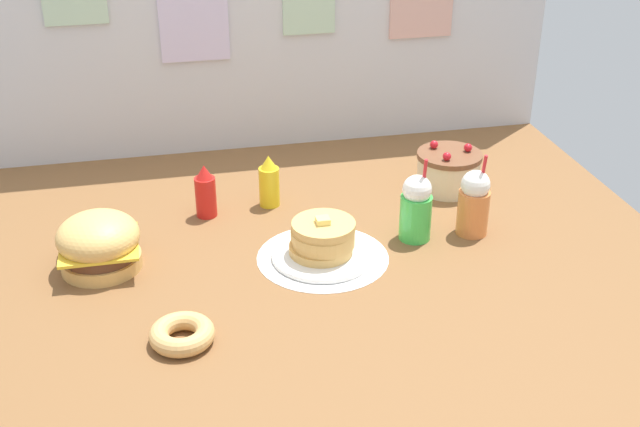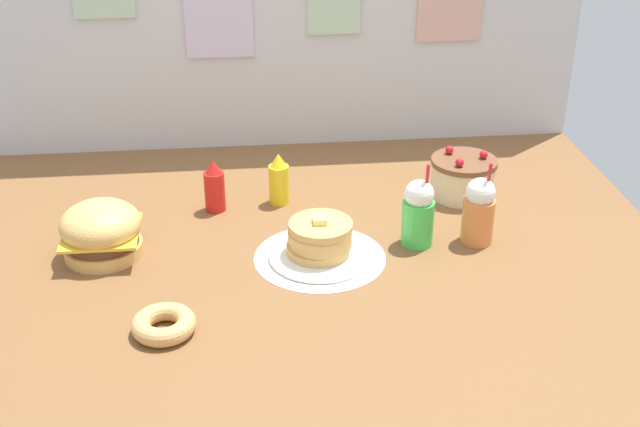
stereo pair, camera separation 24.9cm
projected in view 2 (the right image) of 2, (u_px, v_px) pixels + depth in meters
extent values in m
cube|color=brown|center=(301.00, 265.00, 2.45)|extent=(2.32, 1.87, 0.02)
cube|color=silver|center=(279.00, 21.00, 3.04)|extent=(2.32, 0.03, 0.99)
cube|color=silver|center=(219.00, 24.00, 3.00)|extent=(0.25, 0.01, 0.25)
cube|color=#B2D1B2|center=(334.00, 7.00, 3.01)|extent=(0.20, 0.01, 0.20)
cube|color=#D8A599|center=(450.00, 12.00, 3.07)|extent=(0.25, 0.01, 0.22)
cylinder|color=white|center=(320.00, 257.00, 2.47)|extent=(0.40, 0.40, 0.00)
cylinder|color=#DBA859|center=(104.00, 249.00, 2.48)|extent=(0.24, 0.24, 0.04)
cylinder|color=#59331E|center=(102.00, 238.00, 2.46)|extent=(0.22, 0.22, 0.03)
cube|color=yellow|center=(101.00, 232.00, 2.45)|extent=(0.23, 0.23, 0.01)
ellipsoid|color=#E5B260|center=(100.00, 224.00, 2.44)|extent=(0.24, 0.24, 0.14)
cylinder|color=white|center=(320.00, 255.00, 2.47)|extent=(0.31, 0.31, 0.01)
cylinder|color=#E0AD5B|center=(318.00, 248.00, 2.46)|extent=(0.19, 0.19, 0.03)
cylinder|color=#E0AD5B|center=(321.00, 241.00, 2.45)|extent=(0.19, 0.19, 0.03)
cylinder|color=#E0AD5B|center=(320.00, 234.00, 2.43)|extent=(0.19, 0.19, 0.03)
cylinder|color=#E0AD5B|center=(321.00, 227.00, 2.42)|extent=(0.19, 0.19, 0.03)
cube|color=#F7E072|center=(320.00, 220.00, 2.41)|extent=(0.04, 0.04, 0.02)
cylinder|color=beige|center=(463.00, 180.00, 2.82)|extent=(0.22, 0.22, 0.12)
cylinder|color=brown|center=(464.00, 162.00, 2.79)|extent=(0.23, 0.23, 0.02)
sphere|color=red|center=(484.00, 155.00, 2.79)|extent=(0.03, 0.03, 0.03)
sphere|color=red|center=(449.00, 150.00, 2.82)|extent=(0.03, 0.03, 0.03)
sphere|color=red|center=(460.00, 163.00, 2.73)|extent=(0.03, 0.03, 0.03)
cylinder|color=red|center=(215.00, 191.00, 2.72)|extent=(0.07, 0.07, 0.14)
cone|color=red|center=(213.00, 166.00, 2.68)|extent=(0.06, 0.06, 0.05)
cylinder|color=yellow|center=(279.00, 184.00, 2.77)|extent=(0.07, 0.07, 0.14)
cone|color=yellow|center=(278.00, 160.00, 2.73)|extent=(0.06, 0.06, 0.05)
cylinder|color=green|center=(417.00, 223.00, 2.52)|extent=(0.10, 0.10, 0.15)
sphere|color=white|center=(419.00, 194.00, 2.47)|extent=(0.09, 0.09, 0.09)
cylinder|color=red|center=(426.00, 185.00, 2.46)|extent=(0.01, 0.03, 0.15)
cylinder|color=orange|center=(478.00, 221.00, 2.53)|extent=(0.10, 0.10, 0.15)
sphere|color=white|center=(481.00, 192.00, 2.48)|extent=(0.09, 0.09, 0.09)
cylinder|color=red|center=(488.00, 183.00, 2.47)|extent=(0.01, 0.03, 0.15)
torus|color=tan|center=(164.00, 324.00, 2.12)|extent=(0.17, 0.17, 0.05)
torus|color=brown|center=(164.00, 323.00, 2.12)|extent=(0.16, 0.16, 0.04)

